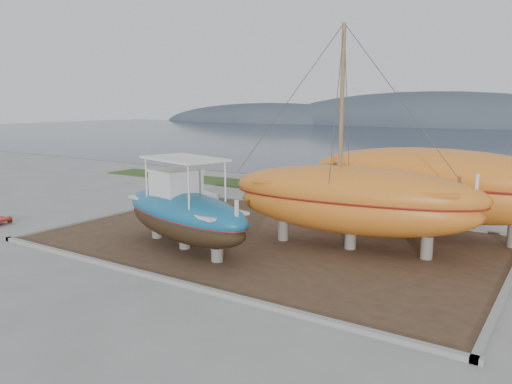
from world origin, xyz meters
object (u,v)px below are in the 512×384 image
Objects in this scene: white_dinghy at (191,200)px; orange_bare_hull at (432,193)px; orange_sailboat at (354,140)px; blue_caique at (184,204)px.

orange_bare_hull is (11.75, 2.06, 1.21)m from white_dinghy.
orange_sailboat is 5.02m from orange_bare_hull.
orange_bare_hull is (7.51, 7.40, 0.03)m from blue_caique.
blue_caique is 6.92m from white_dinghy.
orange_bare_hull is at bearing 55.11° from orange_sailboat.
white_dinghy is 10.50m from orange_sailboat.
orange_sailboat reaches higher than blue_caique.
orange_bare_hull reaches higher than blue_caique.
orange_bare_hull reaches higher than white_dinghy.
orange_sailboat is at bearing 1.39° from white_dinghy.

